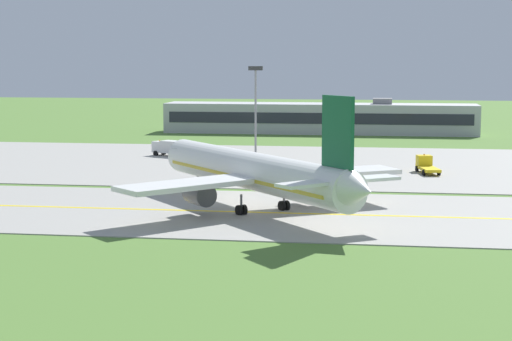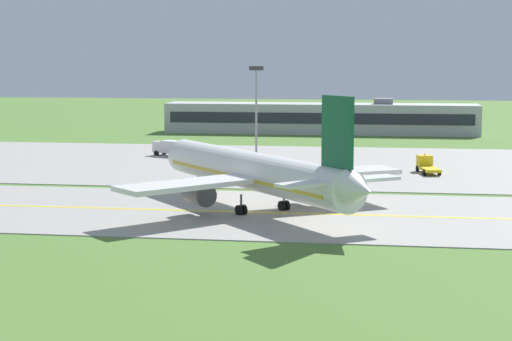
{
  "view_description": "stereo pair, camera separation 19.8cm",
  "coord_description": "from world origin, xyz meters",
  "px_view_note": "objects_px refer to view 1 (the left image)",
  "views": [
    {
      "loc": [
        13.36,
        -87.37,
        16.02
      ],
      "look_at": [
        -0.19,
        3.69,
        4.0
      ],
      "focal_mm": 60.47,
      "sensor_mm": 36.0,
      "label": 1
    },
    {
      "loc": [
        13.55,
        -87.34,
        16.02
      ],
      "look_at": [
        -0.19,
        3.69,
        4.0
      ],
      "focal_mm": 60.47,
      "sensor_mm": 36.0,
      "label": 2
    }
  ],
  "objects_px": {
    "airplane_lead": "(256,172)",
    "apron_light_mast": "(256,98)",
    "service_truck_baggage": "(170,147)",
    "service_truck_fuel": "(426,165)"
  },
  "relations": [
    {
      "from": "service_truck_fuel",
      "to": "apron_light_mast",
      "type": "relative_size",
      "value": 0.45
    },
    {
      "from": "airplane_lead",
      "to": "service_truck_fuel",
      "type": "height_order",
      "value": "airplane_lead"
    },
    {
      "from": "airplane_lead",
      "to": "apron_light_mast",
      "type": "distance_m",
      "value": 55.78
    },
    {
      "from": "service_truck_baggage",
      "to": "apron_light_mast",
      "type": "bearing_deg",
      "value": 26.53
    },
    {
      "from": "airplane_lead",
      "to": "apron_light_mast",
      "type": "bearing_deg",
      "value": 98.49
    },
    {
      "from": "apron_light_mast",
      "to": "service_truck_baggage",
      "type": "bearing_deg",
      "value": -153.47
    },
    {
      "from": "service_truck_baggage",
      "to": "service_truck_fuel",
      "type": "distance_m",
      "value": 43.39
    },
    {
      "from": "airplane_lead",
      "to": "apron_light_mast",
      "type": "xyz_separation_m",
      "value": [
        -8.2,
        54.93,
        5.19
      ]
    },
    {
      "from": "service_truck_fuel",
      "to": "apron_light_mast",
      "type": "xyz_separation_m",
      "value": [
        -27.43,
        21.65,
        8.14
      ]
    },
    {
      "from": "service_truck_baggage",
      "to": "apron_light_mast",
      "type": "relative_size",
      "value": 0.43
    }
  ]
}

